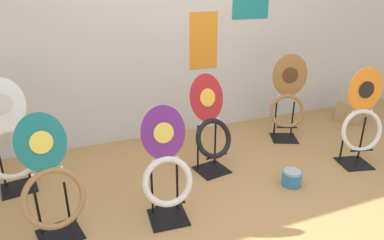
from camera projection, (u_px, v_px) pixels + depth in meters
ground_plane at (269, 237)px, 2.39m from camera, size 14.00×14.00×0.00m
wall_back at (172, 19)px, 3.64m from camera, size 8.00×0.07×2.60m
toilet_seat_display_teal_sax at (52, 188)px, 2.28m from camera, size 0.45×0.36×0.88m
toilet_seat_display_crimson_swirl at (211, 128)px, 3.11m from camera, size 0.41×0.36×0.91m
toilet_seat_display_white_plain at (9, 140)px, 2.83m from camera, size 0.47×0.46×0.94m
toilet_seat_display_woodgrain at (288, 99)px, 3.75m from camera, size 0.41×0.37×0.96m
toilet_seat_display_orange_sun at (362, 122)px, 3.20m from camera, size 0.43×0.34×0.96m
toilet_seat_display_purple_note at (167, 172)px, 2.45m from camera, size 0.38×0.30×0.87m
paint_can at (292, 177)px, 2.99m from camera, size 0.18×0.18×0.14m
storage_box at (352, 110)px, 4.41m from camera, size 0.43×0.42×0.27m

